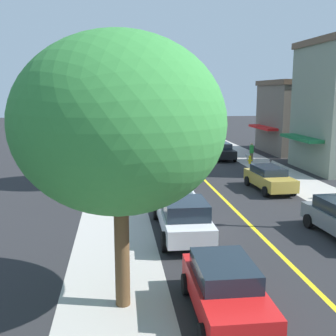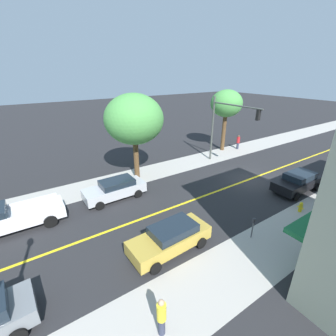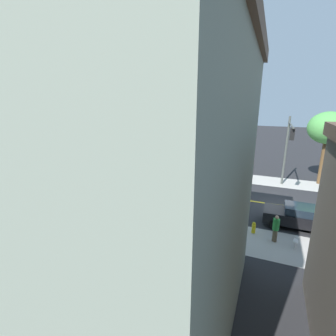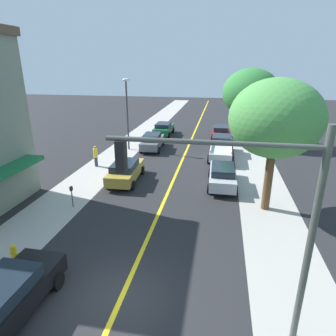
% 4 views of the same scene
% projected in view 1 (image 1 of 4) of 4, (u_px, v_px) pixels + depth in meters
% --- Properties ---
extents(ground_plane, '(140.00, 140.00, 0.00)m').
position_uv_depth(ground_plane, '(187.00, 163.00, 36.74)').
color(ground_plane, '#262628').
extents(sidewalk_left, '(3.39, 126.00, 0.01)m').
position_uv_depth(sidewalk_left, '(256.00, 161.00, 37.51)').
color(sidewalk_left, '#ADA8A0').
rests_on(sidewalk_left, ground).
extents(sidewalk_right, '(3.39, 126.00, 0.01)m').
position_uv_depth(sidewalk_right, '(115.00, 164.00, 35.96)').
color(sidewalk_right, '#ADA8A0').
rests_on(sidewalk_right, ground).
extents(road_centerline_stripe, '(0.20, 126.00, 0.00)m').
position_uv_depth(road_centerline_stripe, '(187.00, 163.00, 36.74)').
color(road_centerline_stripe, yellow).
rests_on(road_centerline_stripe, ground).
extents(pale_office_building, '(9.94, 7.77, 7.35)m').
position_uv_depth(pale_office_building, '(309.00, 117.00, 42.47)').
color(pale_office_building, '#665B51').
rests_on(pale_office_building, ground).
extents(street_tree_left_near, '(5.02, 5.02, 7.51)m').
position_uv_depth(street_tree_left_near, '(117.00, 105.00, 26.88)').
color(street_tree_left_near, brown).
rests_on(street_tree_left_near, ground).
extents(street_tree_right_corner, '(5.84, 5.84, 7.82)m').
position_uv_depth(street_tree_right_corner, '(119.00, 124.00, 11.26)').
color(street_tree_right_corner, brown).
rests_on(street_tree_right_corner, ground).
extents(street_tree_left_far, '(3.65, 3.65, 7.19)m').
position_uv_depth(street_tree_left_far, '(101.00, 99.00, 38.81)').
color(street_tree_left_far, brown).
rests_on(street_tree_left_far, ground).
extents(fire_hydrant, '(0.44, 0.24, 0.75)m').
position_uv_depth(fire_hydrant, '(250.00, 160.00, 36.04)').
color(fire_hydrant, yellow).
rests_on(fire_hydrant, ground).
extents(parking_meter, '(0.12, 0.18, 1.34)m').
position_uv_depth(parking_meter, '(270.00, 164.00, 30.93)').
color(parking_meter, '#4C4C51').
rests_on(parking_meter, ground).
extents(traffic_light_mast, '(5.84, 0.32, 6.76)m').
position_uv_depth(traffic_light_mast, '(140.00, 111.00, 35.98)').
color(traffic_light_mast, '#474C47').
rests_on(traffic_light_mast, ground).
extents(red_sedan_right_curb, '(2.04, 4.27, 1.54)m').
position_uv_depth(red_sedan_right_curb, '(225.00, 288.00, 11.49)').
color(red_sedan_right_curb, red).
rests_on(red_sedan_right_curb, ground).
extents(black_sedan_left_curb, '(2.09, 4.54, 1.52)m').
position_uv_depth(black_sedan_left_curb, '(221.00, 151.00, 38.44)').
color(black_sedan_left_curb, black).
rests_on(black_sedan_left_curb, ground).
extents(gold_sedan_left_curb, '(2.15, 4.68, 1.51)m').
position_uv_depth(gold_sedan_left_curb, '(269.00, 178.00, 26.26)').
color(gold_sedan_left_curb, '#B29338').
rests_on(gold_sedan_left_curb, ground).
extents(silver_sedan_right_curb, '(2.05, 4.66, 1.51)m').
position_uv_depth(silver_sedan_right_curb, '(161.00, 182.00, 24.99)').
color(silver_sedan_right_curb, '#B7BABF').
rests_on(silver_sedan_right_curb, ground).
extents(white_pickup_truck, '(2.25, 6.22, 1.77)m').
position_uv_depth(white_pickup_truck, '(182.00, 215.00, 18.07)').
color(white_pickup_truck, silver).
rests_on(white_pickup_truck, ground).
extents(pedestrian_red_shirt, '(0.39, 0.39, 1.76)m').
position_uv_depth(pedestrian_red_shirt, '(112.00, 145.00, 41.57)').
color(pedestrian_red_shirt, '#33384C').
rests_on(pedestrian_red_shirt, ground).
extents(pedestrian_green_shirt, '(0.37, 0.37, 1.68)m').
position_uv_depth(pedestrian_green_shirt, '(252.00, 152.00, 37.21)').
color(pedestrian_green_shirt, brown).
rests_on(pedestrian_green_shirt, ground).
extents(small_dog, '(0.77, 0.40, 0.57)m').
position_uv_depth(small_dog, '(249.00, 155.00, 38.40)').
color(small_dog, silver).
rests_on(small_dog, ground).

